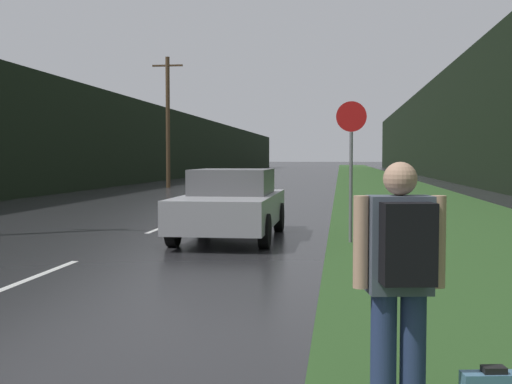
% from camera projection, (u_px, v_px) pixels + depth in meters
% --- Properties ---
extents(grass_verge, '(6.00, 240.00, 0.02)m').
position_uv_depth(grass_verge, '(383.00, 185.00, 41.52)').
color(grass_verge, '#2D5123').
rests_on(grass_verge, ground_plane).
extents(lane_stripe_b, '(0.12, 3.00, 0.01)m').
position_uv_depth(lane_stripe_b, '(33.00, 278.00, 9.25)').
color(lane_stripe_b, silver).
rests_on(lane_stripe_b, ground_plane).
extents(lane_stripe_c, '(0.12, 3.00, 0.01)m').
position_uv_depth(lane_stripe_c, '(165.00, 226.00, 16.19)').
color(lane_stripe_c, silver).
rests_on(lane_stripe_c, ground_plane).
extents(lane_stripe_d, '(0.12, 3.00, 0.01)m').
position_uv_depth(lane_stripe_d, '(217.00, 206.00, 23.12)').
color(lane_stripe_d, silver).
rests_on(lane_stripe_d, ground_plane).
extents(lane_stripe_e, '(0.12, 3.00, 0.01)m').
position_uv_depth(lane_stripe_e, '(246.00, 195.00, 30.05)').
color(lane_stripe_e, silver).
rests_on(lane_stripe_e, ground_plane).
extents(lane_stripe_f, '(0.12, 3.00, 0.01)m').
position_uv_depth(lane_stripe_f, '(263.00, 188.00, 36.98)').
color(lane_stripe_f, silver).
rests_on(lane_stripe_f, ground_plane).
extents(treeline_far_side, '(2.00, 140.00, 5.69)m').
position_uv_depth(treeline_far_side, '(165.00, 145.00, 53.52)').
color(treeline_far_side, black).
rests_on(treeline_far_side, ground_plane).
extents(treeline_near_side, '(2.00, 140.00, 8.46)m').
position_uv_depth(treeline_near_side, '(453.00, 126.00, 50.41)').
color(treeline_near_side, black).
rests_on(treeline_near_side, ground_plane).
extents(utility_pole_far, '(1.80, 0.24, 7.59)m').
position_uv_depth(utility_pole_far, '(168.00, 120.00, 37.30)').
color(utility_pole_far, '#4C3823').
rests_on(utility_pole_far, ground_plane).
extents(stop_sign, '(0.61, 0.07, 2.87)m').
position_uv_depth(stop_sign, '(351.00, 159.00, 12.94)').
color(stop_sign, slate).
rests_on(stop_sign, ground_plane).
extents(hitchhiker_with_backpack, '(0.59, 0.46, 1.71)m').
position_uv_depth(hitchhiker_with_backpack, '(401.00, 277.00, 4.05)').
color(hitchhiker_with_backpack, navy).
rests_on(hitchhiker_with_backpack, ground_plane).
extents(car_passing_near, '(2.00, 4.64, 1.49)m').
position_uv_depth(car_passing_near, '(231.00, 204.00, 13.83)').
color(car_passing_near, '#9E9EA3').
rests_on(car_passing_near, ground_plane).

